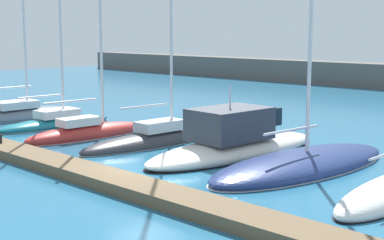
# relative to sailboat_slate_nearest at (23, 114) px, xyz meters

# --- Properties ---
(ground_plane) EXTENTS (120.00, 120.00, 0.00)m
(ground_plane) POSITION_rel_sailboat_slate_nearest_xyz_m (17.07, -4.42, -0.30)
(ground_plane) COLOR #236084
(dock_pier) EXTENTS (40.87, 1.58, 0.43)m
(dock_pier) POSITION_rel_sailboat_slate_nearest_xyz_m (17.07, -6.10, -0.08)
(dock_pier) COLOR brown
(dock_pier) RESTS_ON ground_plane
(sailboat_slate_nearest) EXTENTS (2.76, 8.10, 14.76)m
(sailboat_slate_nearest) POSITION_rel_sailboat_slate_nearest_xyz_m (0.00, 0.00, 0.00)
(sailboat_slate_nearest) COLOR slate
(sailboat_slate_nearest) RESTS_ON ground_plane
(sailboat_teal_second) EXTENTS (2.03, 7.53, 14.48)m
(sailboat_teal_second) POSITION_rel_sailboat_slate_nearest_xyz_m (4.39, -0.27, 0.07)
(sailboat_teal_second) COLOR #19707F
(sailboat_teal_second) RESTS_ON ground_plane
(sailboat_red_third) EXTENTS (2.19, 7.54, 11.91)m
(sailboat_red_third) POSITION_rel_sailboat_slate_nearest_xyz_m (8.61, -1.03, 0.06)
(sailboat_red_third) COLOR #B72D28
(sailboat_red_third) RESTS_ON ground_plane
(sailboat_charcoal_fourth) EXTENTS (2.69, 9.14, 18.49)m
(sailboat_charcoal_fourth) POSITION_rel_sailboat_slate_nearest_xyz_m (12.50, 0.42, 0.00)
(sailboat_charcoal_fourth) COLOR #2D2D33
(sailboat_charcoal_fourth) RESTS_ON ground_plane
(motorboat_ivory_fifth) EXTENTS (3.83, 10.75, 3.58)m
(motorboat_ivory_fifth) POSITION_rel_sailboat_slate_nearest_xyz_m (17.01, 1.24, 0.24)
(motorboat_ivory_fifth) COLOR silver
(motorboat_ivory_fifth) RESTS_ON ground_plane
(sailboat_navy_sixth) EXTENTS (4.40, 10.66, 22.39)m
(sailboat_navy_sixth) POSITION_rel_sailboat_slate_nearest_xyz_m (20.79, 1.11, -0.00)
(sailboat_navy_sixth) COLOR navy
(sailboat_navy_sixth) RESTS_ON ground_plane
(dock_bollard) EXTENTS (0.20, 0.20, 0.44)m
(dock_bollard) POSITION_rel_sailboat_slate_nearest_xyz_m (8.71, -6.10, 0.35)
(dock_bollard) COLOR black
(dock_bollard) RESTS_ON dock_pier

